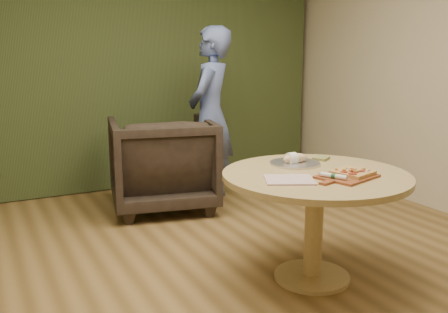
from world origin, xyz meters
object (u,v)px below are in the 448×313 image
serving_tray (295,163)px  flatbread_pizza (353,172)px  pedestal_table (315,193)px  pizza_paddle (346,177)px  person_standing (210,116)px  armchair (162,159)px  bread_roll (294,158)px  cutlery_roll (334,176)px

serving_tray → flatbread_pizza: bearing=-74.6°
pedestal_table → pizza_paddle: (0.09, -0.19, 0.15)m
person_standing → flatbread_pizza: bearing=44.3°
armchair → person_standing: bearing=-166.6°
pedestal_table → person_standing: bearing=84.8°
pizza_paddle → person_standing: 2.19m
pizza_paddle → bread_roll: size_ratio=2.45×
pedestal_table → flatbread_pizza: 0.29m
pizza_paddle → armchair: (-0.45, 2.17, -0.26)m
serving_tray → armchair: 1.76m
pedestal_table → person_standing: size_ratio=0.69×
pedestal_table → serving_tray: (0.02, 0.27, 0.15)m
pedestal_table → armchair: armchair is taller
serving_tray → armchair: bearing=102.7°
cutlery_roll → armchair: 2.23m
cutlery_roll → bread_roll: (0.04, 0.49, 0.01)m
armchair → bread_roll: bearing=114.0°
bread_roll → pedestal_table: bearing=-93.3°
serving_tray → armchair: armchair is taller
pedestal_table → serving_tray: 0.31m
bread_roll → cutlery_roll: bearing=-94.9°
cutlery_roll → pizza_paddle: bearing=-16.9°
pizza_paddle → armchair: size_ratio=0.47×
pizza_paddle → flatbread_pizza: 0.07m
cutlery_roll → serving_tray: 0.49m
serving_tray → cutlery_roll: bearing=-95.9°
pizza_paddle → cutlery_roll: (-0.11, -0.02, 0.02)m
cutlery_roll → pedestal_table: bearing=57.8°
pedestal_table → cutlery_roll: (-0.03, -0.21, 0.17)m
flatbread_pizza → person_standing: (0.03, 2.17, 0.12)m
pizza_paddle → person_standing: bearing=70.9°
flatbread_pizza → cutlery_roll: 0.18m
pedestal_table → flatbread_pizza: flatbread_pizza is taller
pedestal_table → cutlery_roll: bearing=-96.9°
cutlery_roll → person_standing: 2.21m
flatbread_pizza → serving_tray: size_ratio=0.77×
serving_tray → person_standing: 1.73m
cutlery_roll → person_standing: bearing=59.3°
flatbread_pizza → armchair: 2.23m
bread_roll → person_standing: (0.16, 1.71, 0.10)m
pizza_paddle → bread_roll: 0.48m
pedestal_table → bread_roll: bread_roll is taller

